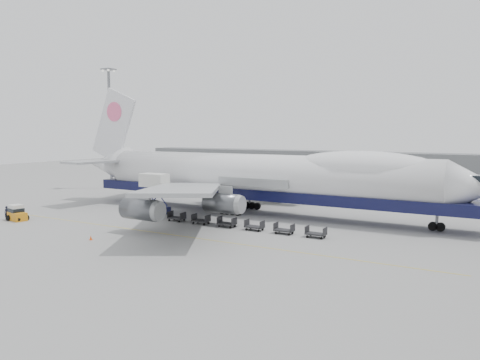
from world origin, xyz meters
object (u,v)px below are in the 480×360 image
Objects in this scene: airliner at (262,176)px; ground_worker at (7,213)px; catering_truck at (154,191)px; baggage_tug at (17,213)px.

airliner is 35.78× the size of ground_worker.
ground_worker is (-28.91, -21.67, -4.69)m from airliner.
airliner is 36.43m from ground_worker.
catering_truck is at bearing -24.22° from ground_worker.
catering_truck reaches higher than baggage_tug.
airliner is 20.84× the size of baggage_tug.
airliner is 34.82m from baggage_tug.
baggage_tug is at bearing -61.33° from ground_worker.
catering_truck is at bearing 59.23° from baggage_tug.
airliner reaches higher than baggage_tug.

